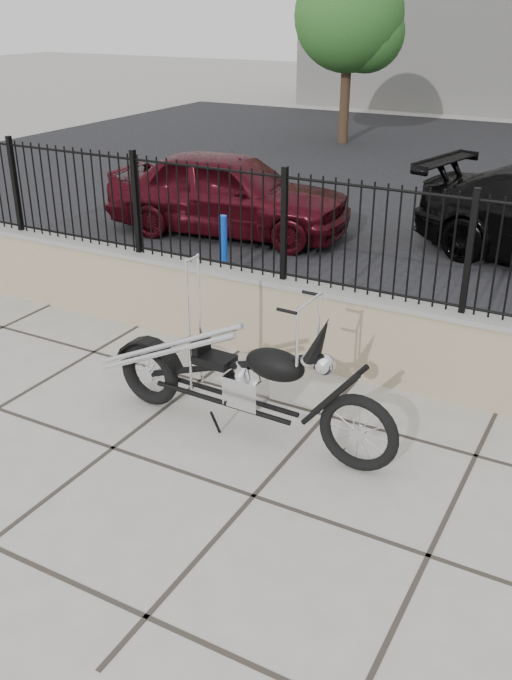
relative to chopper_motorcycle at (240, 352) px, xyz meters
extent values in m
plane|color=#99968E|center=(0.59, -0.82, -0.86)|extent=(90.00, 90.00, 0.00)
cube|color=gray|center=(0.59, 1.68, -0.38)|extent=(14.00, 0.36, 0.96)
cube|color=black|center=(0.59, 1.68, 0.70)|extent=(14.00, 0.08, 1.20)
imported|color=#3F0911|center=(-3.49, 5.66, -0.12)|extent=(4.51, 2.29, 1.47)
cylinder|color=#0D36C3|center=(-2.30, 3.50, -0.36)|extent=(0.15, 0.15, 1.00)
cylinder|color=#382619|center=(-5.28, 15.28, 0.57)|extent=(0.29, 0.29, 2.86)
sphere|color=#266425|center=(-5.28, 15.28, 2.76)|extent=(3.05, 3.05, 3.05)
camera|label=1|loc=(2.97, -5.12, 2.90)|focal=38.00mm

